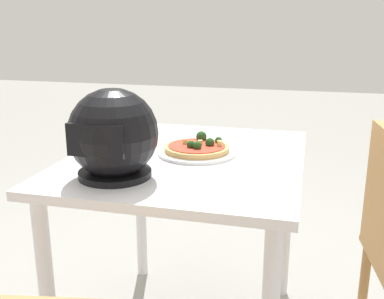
{
  "coord_description": "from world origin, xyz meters",
  "views": [
    {
      "loc": [
        -0.41,
        1.52,
        1.24
      ],
      "look_at": [
        -0.01,
        -0.01,
        0.79
      ],
      "focal_mm": 42.79,
      "sensor_mm": 36.0,
      "label": 1
    }
  ],
  "objects": [
    {
      "name": "dining_table",
      "position": [
        0.0,
        0.0,
        0.66
      ],
      "size": [
        0.82,
        0.95,
        0.77
      ],
      "color": "white",
      "rests_on": "ground"
    },
    {
      "name": "pizza_plate",
      "position": [
        -0.03,
        -0.03,
        0.78
      ],
      "size": [
        0.28,
        0.28,
        0.01
      ],
      "primitive_type": "cylinder",
      "color": "white",
      "rests_on": "dining_table"
    },
    {
      "name": "motorcycle_helmet",
      "position": [
        0.16,
        0.28,
        0.9
      ],
      "size": [
        0.28,
        0.28,
        0.28
      ],
      "color": "black",
      "rests_on": "dining_table"
    },
    {
      "name": "pizza",
      "position": [
        -0.03,
        -0.03,
        0.8
      ],
      "size": [
        0.24,
        0.24,
        0.05
      ],
      "color": "tan",
      "rests_on": "pizza_plate"
    }
  ]
}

